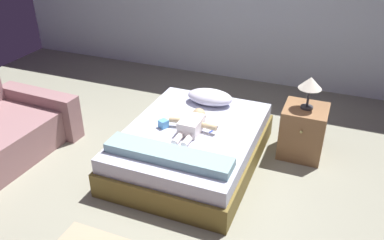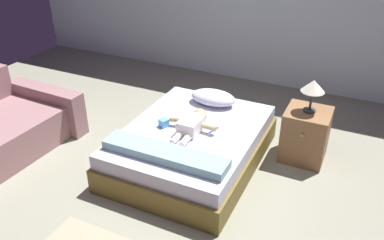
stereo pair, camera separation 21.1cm
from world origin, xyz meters
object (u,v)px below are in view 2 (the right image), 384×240
Objects in this scene: pillow at (213,98)px; toy_block at (164,123)px; toothbrush at (214,130)px; nightstand at (305,135)px; baby at (192,124)px; lamp at (313,87)px; bed at (192,146)px.

toy_block is at bearing -110.53° from pillow.
nightstand reaches higher than toothbrush.
toy_block is (-0.49, -0.15, 0.03)m from toothbrush.
toothbrush is (0.20, 0.09, -0.06)m from baby.
baby is at bearing -156.87° from toothbrush.
lamp is at bearing 27.11° from toy_block.
bed is 2.96× the size of baby.
bed is 3.16× the size of nightstand.
pillow is 0.73m from toy_block.
bed is at bearing -162.98° from toothbrush.
toothbrush is (0.24, -0.53, -0.07)m from pillow.
baby is at bearing -56.70° from bed.
pillow is 0.87× the size of baby.
bed is 0.27m from baby.
bed is 3.39× the size of pillow.
pillow is 4.76× the size of toy_block.
pillow is 0.62m from baby.
bed is 0.66m from pillow.
baby is at bearing -149.05° from lamp.
nightstand is (1.05, -0.01, -0.21)m from pillow.
pillow reaches higher than baby.
pillow is 1.07m from nightstand.
nightstand is (0.81, 0.52, -0.13)m from toothbrush.
pillow is 0.93× the size of nightstand.
lamp is at bearing 29.77° from bed.
nightstand reaches higher than bed.
toothbrush is at bearing -147.27° from nightstand.
baby is 1.73× the size of lamp.
pillow reaches higher than nightstand.
nightstand is at bearing -90.00° from lamp.
baby reaches higher than toothbrush.
baby is 3.90× the size of toothbrush.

